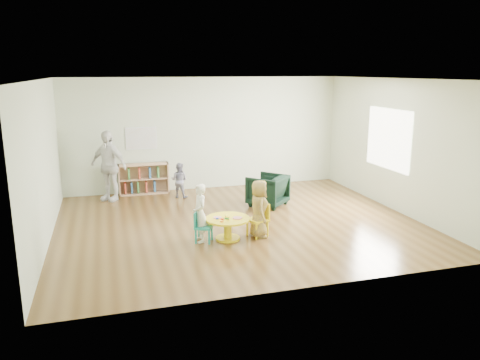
{
  "coord_description": "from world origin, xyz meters",
  "views": [
    {
      "loc": [
        -2.44,
        -8.51,
        2.96
      ],
      "look_at": [
        -0.06,
        -0.3,
        0.95
      ],
      "focal_mm": 35.0,
      "sensor_mm": 36.0,
      "label": 1
    }
  ],
  "objects_px": {
    "kid_chair_right": "(259,218)",
    "adult_caretaker": "(108,166)",
    "armchair": "(268,190)",
    "toddler": "(179,180)",
    "child_right": "(259,209)",
    "activity_table": "(228,224)",
    "kid_chair_left": "(201,225)",
    "bookshelf": "(143,179)",
    "child_left": "(200,213)"
  },
  "relations": [
    {
      "from": "kid_chair_left",
      "to": "child_left",
      "type": "relative_size",
      "value": 0.53
    },
    {
      "from": "child_left",
      "to": "armchair",
      "type": "bearing_deg",
      "value": 128.3
    },
    {
      "from": "child_left",
      "to": "toddler",
      "type": "relative_size",
      "value": 1.24
    },
    {
      "from": "kid_chair_left",
      "to": "kid_chair_right",
      "type": "xyz_separation_m",
      "value": [
        1.08,
        0.02,
        0.03
      ]
    },
    {
      "from": "kid_chair_right",
      "to": "adult_caretaker",
      "type": "height_order",
      "value": "adult_caretaker"
    },
    {
      "from": "armchair",
      "to": "toddler",
      "type": "relative_size",
      "value": 0.92
    },
    {
      "from": "adult_caretaker",
      "to": "bookshelf",
      "type": "bearing_deg",
      "value": 65.16
    },
    {
      "from": "armchair",
      "to": "kid_chair_right",
      "type": "bearing_deg",
      "value": 23.92
    },
    {
      "from": "bookshelf",
      "to": "toddler",
      "type": "bearing_deg",
      "value": -37.25
    },
    {
      "from": "child_left",
      "to": "child_right",
      "type": "bearing_deg",
      "value": 81.39
    },
    {
      "from": "armchair",
      "to": "toddler",
      "type": "distance_m",
      "value": 2.17
    },
    {
      "from": "kid_chair_right",
      "to": "armchair",
      "type": "bearing_deg",
      "value": -45.11
    },
    {
      "from": "kid_chair_right",
      "to": "armchair",
      "type": "height_order",
      "value": "armchair"
    },
    {
      "from": "bookshelf",
      "to": "toddler",
      "type": "height_order",
      "value": "toddler"
    },
    {
      "from": "activity_table",
      "to": "kid_chair_right",
      "type": "relative_size",
      "value": 1.3
    },
    {
      "from": "kid_chair_left",
      "to": "toddler",
      "type": "xyz_separation_m",
      "value": [
        0.1,
        3.07,
        0.12
      ]
    },
    {
      "from": "kid_chair_left",
      "to": "adult_caretaker",
      "type": "relative_size",
      "value": 0.34
    },
    {
      "from": "activity_table",
      "to": "toddler",
      "type": "distance_m",
      "value": 3.1
    },
    {
      "from": "kid_chair_left",
      "to": "child_right",
      "type": "distance_m",
      "value": 1.08
    },
    {
      "from": "kid_chair_left",
      "to": "child_right",
      "type": "xyz_separation_m",
      "value": [
        1.05,
        -0.04,
        0.23
      ]
    },
    {
      "from": "armchair",
      "to": "adult_caretaker",
      "type": "xyz_separation_m",
      "value": [
        -3.38,
        1.46,
        0.47
      ]
    },
    {
      "from": "armchair",
      "to": "adult_caretaker",
      "type": "relative_size",
      "value": 0.47
    },
    {
      "from": "kid_chair_right",
      "to": "toddler",
      "type": "bearing_deg",
      "value": -3.44
    },
    {
      "from": "bookshelf",
      "to": "toddler",
      "type": "distance_m",
      "value": 1.0
    },
    {
      "from": "kid_chair_right",
      "to": "activity_table",
      "type": "bearing_deg",
      "value": 71.0
    },
    {
      "from": "child_left",
      "to": "child_right",
      "type": "relative_size",
      "value": 0.98
    },
    {
      "from": "toddler",
      "to": "activity_table",
      "type": "bearing_deg",
      "value": 126.56
    },
    {
      "from": "child_right",
      "to": "toddler",
      "type": "relative_size",
      "value": 1.26
    },
    {
      "from": "kid_chair_left",
      "to": "child_right",
      "type": "height_order",
      "value": "child_right"
    },
    {
      "from": "kid_chair_right",
      "to": "bookshelf",
      "type": "relative_size",
      "value": 0.51
    },
    {
      "from": "bookshelf",
      "to": "armchair",
      "type": "relative_size",
      "value": 1.56
    },
    {
      "from": "child_right",
      "to": "kid_chair_right",
      "type": "bearing_deg",
      "value": -16.53
    },
    {
      "from": "kid_chair_left",
      "to": "kid_chair_right",
      "type": "bearing_deg",
      "value": 115.25
    },
    {
      "from": "toddler",
      "to": "kid_chair_right",
      "type": "bearing_deg",
      "value": 137.42
    },
    {
      "from": "child_right",
      "to": "toddler",
      "type": "xyz_separation_m",
      "value": [
        -0.96,
        3.1,
        -0.11
      ]
    },
    {
      "from": "kid_chair_right",
      "to": "toddler",
      "type": "height_order",
      "value": "toddler"
    },
    {
      "from": "child_left",
      "to": "toddler",
      "type": "bearing_deg",
      "value": 172.66
    },
    {
      "from": "activity_table",
      "to": "kid_chair_right",
      "type": "bearing_deg",
      "value": 2.31
    },
    {
      "from": "bookshelf",
      "to": "armchair",
      "type": "height_order",
      "value": "bookshelf"
    },
    {
      "from": "kid_chair_right",
      "to": "bookshelf",
      "type": "xyz_separation_m",
      "value": [
        -1.78,
        3.66,
        0.04
      ]
    },
    {
      "from": "child_right",
      "to": "adult_caretaker",
      "type": "height_order",
      "value": "adult_caretaker"
    },
    {
      "from": "armchair",
      "to": "adult_caretaker",
      "type": "distance_m",
      "value": 3.71
    },
    {
      "from": "kid_chair_right",
      "to": "adult_caretaker",
      "type": "bearing_deg",
      "value": 16.97
    },
    {
      "from": "child_right",
      "to": "toddler",
      "type": "distance_m",
      "value": 3.25
    },
    {
      "from": "child_right",
      "to": "activity_table",
      "type": "bearing_deg",
      "value": 96.62
    },
    {
      "from": "kid_chair_left",
      "to": "armchair",
      "type": "xyz_separation_m",
      "value": [
        1.88,
        1.83,
        0.05
      ]
    },
    {
      "from": "child_left",
      "to": "kid_chair_right",
      "type": "bearing_deg",
      "value": 84.22
    },
    {
      "from": "activity_table",
      "to": "bookshelf",
      "type": "bearing_deg",
      "value": 107.69
    },
    {
      "from": "toddler",
      "to": "child_right",
      "type": "bearing_deg",
      "value": 136.7
    },
    {
      "from": "activity_table",
      "to": "adult_caretaker",
      "type": "relative_size",
      "value": 0.49
    }
  ]
}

